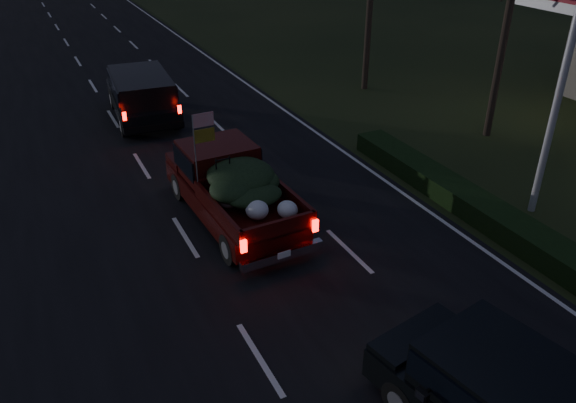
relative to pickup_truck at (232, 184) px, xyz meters
name	(u,v)px	position (x,y,z in m)	size (l,w,h in m)	color
ground	(260,359)	(-1.55, -5.40, -1.08)	(120.00, 120.00, 0.00)	black
road_asphalt	(260,359)	(-1.55, -5.40, -1.07)	(14.00, 120.00, 0.02)	black
hedge_row	(464,199)	(6.25, -2.40, -0.78)	(1.00, 10.00, 0.60)	black
pickup_truck	(232,184)	(0.00, 0.00, 0.00)	(2.33, 5.60, 2.90)	#3A0A07
lead_suv	(142,92)	(-0.37, 9.04, 0.07)	(2.61, 5.46, 1.53)	black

